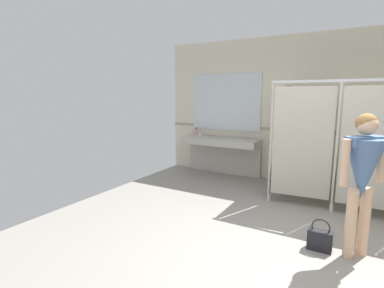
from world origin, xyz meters
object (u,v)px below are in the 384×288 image
at_px(person_standing, 363,169).
at_px(soap_dispenser, 196,132).
at_px(paper_cup, 200,135).
at_px(handbag, 320,239).

bearing_deg(person_standing, soap_dispenser, 144.49).
bearing_deg(person_standing, paper_cup, 145.41).
bearing_deg(paper_cup, person_standing, -34.59).
bearing_deg(person_standing, handbag, -168.89).
distance_m(handbag, soap_dispenser, 3.92).
height_order(person_standing, soap_dispenser, person_standing).
xyz_separation_m(handbag, soap_dispenser, (-2.97, 2.44, 0.77)).
relative_size(person_standing, handbag, 4.17).
relative_size(person_standing, paper_cup, 18.31).
relative_size(handbag, paper_cup, 4.39).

